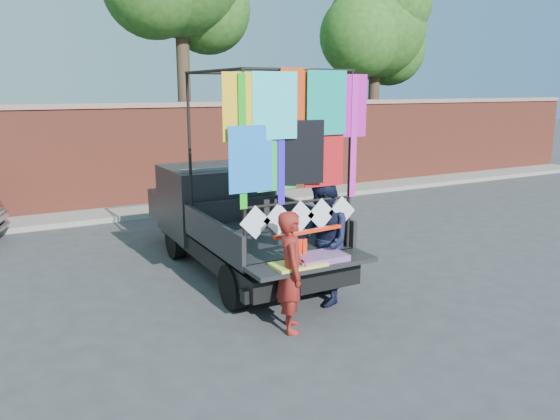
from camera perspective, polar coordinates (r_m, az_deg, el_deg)
name	(u,v)px	position (r m, az deg, el deg)	size (l,w,h in m)	color
ground	(303,292)	(8.20, 2.43, -8.56)	(90.00, 90.00, 0.00)	#38383A
brick_wall	(164,154)	(14.22, -12.05, 5.77)	(30.00, 0.45, 2.61)	#963D2B
curb	(174,208)	(13.76, -10.99, 0.24)	(30.00, 1.20, 0.12)	gray
tree_right	(378,31)	(18.70, 10.21, 17.96)	(4.20, 3.30, 6.62)	#38281C
pickup_truck	(227,216)	(9.44, -5.59, -0.59)	(2.03, 5.09, 3.20)	black
woman	(291,272)	(6.73, 1.21, -6.46)	(0.56, 0.36, 1.52)	maroon
man	(323,242)	(7.57, 4.49, -3.37)	(0.86, 0.67, 1.76)	black
streamer_bundle	(301,249)	(7.04, 2.20, -4.05)	(1.06, 0.16, 0.72)	#FD2C0D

